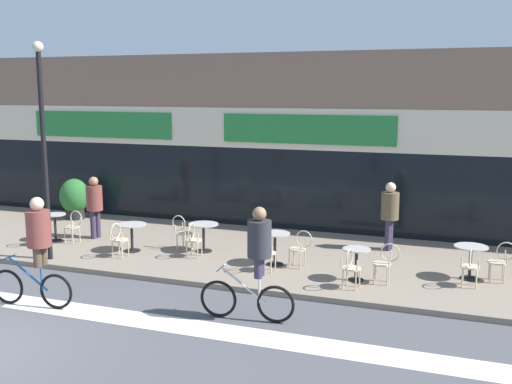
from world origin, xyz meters
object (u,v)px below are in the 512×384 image
lamp_post (43,137)px  cyclist_2 (37,244)px  cafe_chair_4_near (351,265)px  bistro_table_5 (471,255)px  cyclist_0 (256,256)px  pedestrian_far_end (390,210)px  cafe_chair_1_near (118,237)px  planter_pot (74,198)px  cafe_chair_0_side (74,224)px  bistro_table_0 (55,222)px  cafe_chair_4_side (385,260)px  cafe_chair_2_near (193,238)px  bistro_table_1 (132,232)px  bistro_table_2 (203,231)px  cafe_chair_3_side (300,246)px  bistro_table_3 (275,242)px  cafe_chair_3_near (266,250)px  cafe_chair_5_near (470,264)px  cafe_chair_0_near (40,227)px  cafe_chair_2_side (182,230)px  cafe_chair_5_side (501,259)px  pedestrian_near_end (94,202)px  bistro_table_4 (356,258)px

lamp_post → cyclist_2: lamp_post is taller
cafe_chair_4_near → bistro_table_5: bearing=-49.8°
cafe_chair_4_near → cyclist_0: cyclist_0 is taller
cafe_chair_4_near → pedestrian_far_end: pedestrian_far_end is taller
cafe_chair_1_near → planter_pot: planter_pot is taller
cafe_chair_0_side → cyclist_0: size_ratio=0.42×
bistro_table_0 → pedestrian_far_end: pedestrian_far_end is taller
cafe_chair_4_near → cafe_chair_4_side: same height
cafe_chair_2_near → cafe_chair_1_near: bearing=105.5°
bistro_table_1 → bistro_table_2: 1.86m
cafe_chair_3_side → lamp_post: bearing=19.6°
planter_pot → cyclist_0: cyclist_0 is taller
bistro_table_1 → cafe_chair_4_side: cafe_chair_4_side is taller
bistro_table_1 → cafe_chair_2_near: cafe_chair_2_near is taller
bistro_table_3 → cafe_chair_3_near: cafe_chair_3_near is taller
bistro_table_1 → cafe_chair_5_near: size_ratio=0.85×
cafe_chair_3_near → cafe_chair_5_near: 4.42m
bistro_table_1 → cyclist_2: 3.93m
cyclist_0 → planter_pot: bearing=-39.7°
lamp_post → cyclist_0: bearing=-16.3°
cafe_chair_5_near → cyclist_2: 8.86m
cafe_chair_4_side → cafe_chair_3_side: bearing=-15.8°
cafe_chair_1_near → cyclist_2: cyclist_2 is taller
cafe_chair_3_side → cyclist_0: 3.24m
bistro_table_2 → cafe_chair_0_side: size_ratio=0.86×
cafe_chair_0_near → cafe_chair_3_side: same height
cafe_chair_5_near → bistro_table_0: bearing=90.8°
cafe_chair_2_side → cafe_chair_5_side: size_ratio=1.00×
cyclist_2 → cafe_chair_4_side: bearing=-155.8°
bistro_table_3 → cafe_chair_1_near: bearing=-169.1°
cafe_chair_2_near → lamp_post: bearing=108.0°
cafe_chair_1_near → bistro_table_5: bearing=-79.9°
lamp_post → pedestrian_near_end: lamp_post is taller
bistro_table_3 → planter_pot: 8.16m
bistro_table_2 → pedestrian_far_end: size_ratio=0.43×
bistro_table_0 → bistro_table_2: bistro_table_0 is taller
bistro_table_4 → bistro_table_5: bistro_table_5 is taller
cafe_chair_0_near → cafe_chair_2_near: 4.35m
bistro_table_3 → bistro_table_5: size_ratio=1.04×
cafe_chair_2_near → pedestrian_near_end: 3.62m
lamp_post → cyclist_2: 3.64m
bistro_table_3 → cafe_chair_5_near: size_ratio=0.87×
cafe_chair_2_side → cafe_chair_4_near: bearing=-12.0°
cafe_chair_3_side → cyclist_2: cyclist_2 is taller
pedestrian_near_end → cyclist_0: bearing=159.5°
cafe_chair_2_near → planter_pot: (-5.60, 2.83, 0.17)m
cafe_chair_2_side → cyclist_2: size_ratio=0.41×
cafe_chair_0_side → cyclist_2: (2.23, -4.10, 0.66)m
bistro_table_2 → cafe_chair_3_side: 2.77m
bistro_table_0 → cafe_chair_0_near: cafe_chair_0_near is taller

